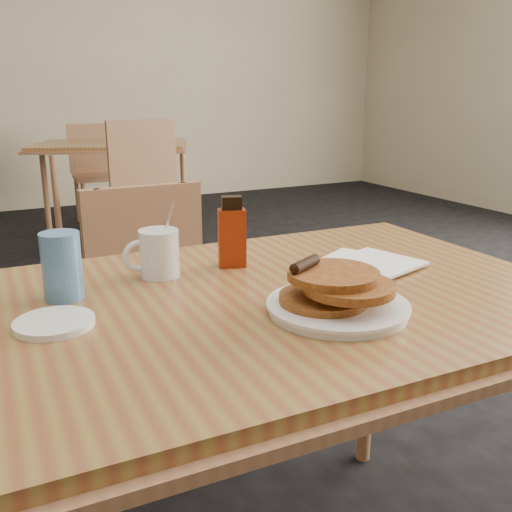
# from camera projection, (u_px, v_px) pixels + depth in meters

# --- Properties ---
(wall_back) EXTENTS (8.00, 0.00, 8.00)m
(wall_back) POSITION_uv_depth(u_px,v_px,m) (18.00, 60.00, 5.26)
(wall_back) COLOR beige
(wall_back) RESTS_ON ground
(main_table) EXTENTS (1.26, 0.87, 0.75)m
(main_table) POSITION_uv_depth(u_px,v_px,m) (267.00, 313.00, 1.12)
(main_table) COLOR olive
(main_table) RESTS_ON floor
(neighbor_table) EXTENTS (1.33, 1.13, 0.75)m
(neighbor_table) POSITION_uv_depth(u_px,v_px,m) (111.00, 149.00, 4.29)
(neighbor_table) COLOR olive
(neighbor_table) RESTS_ON floor
(chair_main_far) EXTENTS (0.39, 0.39, 0.85)m
(chair_main_far) POSITION_uv_depth(u_px,v_px,m) (155.00, 299.00, 1.79)
(chair_main_far) COLOR #A7704E
(chair_main_far) RESTS_ON floor
(chair_neighbor_far) EXTENTS (0.41, 0.41, 0.85)m
(chair_neighbor_far) POSITION_uv_depth(u_px,v_px,m) (94.00, 165.00, 4.96)
(chair_neighbor_far) COLOR #A7704E
(chair_neighbor_far) RESTS_ON floor
(chair_neighbor_near) EXTENTS (0.44, 0.44, 0.96)m
(chair_neighbor_near) POSITION_uv_depth(u_px,v_px,m) (139.00, 180.00, 3.69)
(chair_neighbor_near) COLOR #A7704E
(chair_neighbor_near) RESTS_ON floor
(pancake_plate) EXTENTS (0.26, 0.26, 0.10)m
(pancake_plate) POSITION_uv_depth(u_px,v_px,m) (337.00, 296.00, 1.01)
(pancake_plate) COLOR white
(pancake_plate) RESTS_ON main_table
(coffee_mug) EXTENTS (0.12, 0.08, 0.16)m
(coffee_mug) POSITION_uv_depth(u_px,v_px,m) (158.00, 252.00, 1.20)
(coffee_mug) COLOR white
(coffee_mug) RESTS_ON main_table
(syrup_bottle) EXTENTS (0.07, 0.06, 0.16)m
(syrup_bottle) POSITION_uv_depth(u_px,v_px,m) (232.00, 234.00, 1.27)
(syrup_bottle) COLOR #730B06
(syrup_bottle) RESTS_ON main_table
(napkin_stack) EXTENTS (0.24, 0.25, 0.01)m
(napkin_stack) POSITION_uv_depth(u_px,v_px,m) (368.00, 263.00, 1.29)
(napkin_stack) COLOR white
(napkin_stack) RESTS_ON main_table
(blue_tumbler) EXTENTS (0.09, 0.09, 0.13)m
(blue_tumbler) POSITION_uv_depth(u_px,v_px,m) (62.00, 266.00, 1.07)
(blue_tumbler) COLOR #5184BE
(blue_tumbler) RESTS_ON main_table
(side_saucer) EXTENTS (0.17, 0.17, 0.01)m
(side_saucer) POSITION_uv_depth(u_px,v_px,m) (54.00, 323.00, 0.96)
(side_saucer) COLOR white
(side_saucer) RESTS_ON main_table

